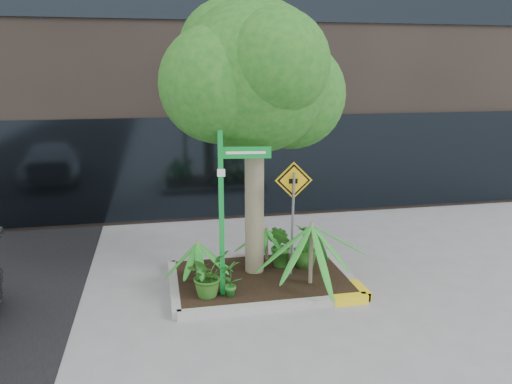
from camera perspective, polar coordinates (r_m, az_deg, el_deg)
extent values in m
plane|color=gray|center=(9.09, -0.23, -11.27)|extent=(80.00, 80.00, 0.00)
cube|color=#9E9E99|center=(10.35, -0.66, -7.57)|extent=(3.20, 0.15, 0.15)
cube|color=#9E9E99|center=(8.39, 2.24, -12.97)|extent=(3.20, 0.15, 0.15)
cube|color=#9E9E99|center=(9.19, -9.35, -10.66)|extent=(0.15, 2.20, 0.15)
cube|color=#9E9E99|center=(9.79, 9.94, -9.09)|extent=(0.15, 2.20, 0.15)
cube|color=yellow|center=(8.76, 10.71, -11.99)|extent=(0.60, 0.17, 0.15)
cube|color=black|center=(9.34, 0.63, -9.74)|extent=(3.05, 2.05, 0.06)
cylinder|color=gray|center=(9.09, -0.19, -0.24)|extent=(0.35, 0.35, 3.29)
cylinder|color=gray|center=(8.90, 0.50, 7.35)|extent=(0.62, 0.18, 1.07)
sphere|color=#195919|center=(8.82, -0.20, 13.01)|extent=(2.63, 2.63, 2.63)
sphere|color=#195919|center=(9.32, 4.12, 11.00)|extent=(1.97, 1.97, 1.97)
sphere|color=#195919|center=(8.50, -4.36, 12.19)|extent=(1.97, 1.97, 1.97)
sphere|color=#195919|center=(8.22, 2.27, 14.46)|extent=(1.75, 1.75, 1.75)
sphere|color=#195919|center=(9.30, -2.95, 15.74)|extent=(1.86, 1.86, 1.86)
cylinder|color=gray|center=(8.89, 6.30, -6.88)|extent=(0.07, 0.07, 1.15)
cylinder|color=gray|center=(8.98, -6.64, -7.88)|extent=(0.07, 0.07, 0.80)
cylinder|color=gray|center=(10.00, 1.21, -5.88)|extent=(0.07, 0.07, 0.66)
imported|color=#2A601B|center=(8.48, -5.60, -9.34)|extent=(0.97, 0.97, 0.76)
imported|color=#2C671E|center=(9.65, 5.65, -6.14)|extent=(0.58, 0.58, 0.84)
imported|color=#226B21|center=(8.44, -2.93, -9.76)|extent=(0.48, 0.48, 0.66)
imported|color=#286A1E|center=(9.58, 2.92, -6.20)|extent=(0.54, 0.54, 0.85)
cube|color=#0D972F|center=(8.19, -3.96, -3.14)|extent=(0.09, 0.09, 2.94)
cube|color=#0D972F|center=(7.94, -1.20, 4.53)|extent=(0.81, 0.14, 0.19)
cube|color=#0D972F|center=(8.30, -4.09, 6.38)|extent=(0.14, 0.81, 0.19)
cube|color=white|center=(7.93, -1.18, 4.51)|extent=(0.62, 0.09, 0.04)
cube|color=white|center=(8.30, -4.20, 6.37)|extent=(0.09, 0.62, 0.04)
cube|color=white|center=(7.95, -4.00, 2.20)|extent=(0.13, 0.02, 0.13)
cylinder|color=slate|center=(8.98, 4.18, -3.82)|extent=(0.07, 0.23, 1.97)
cube|color=#E5B00B|center=(8.74, 4.32, 1.34)|extent=(0.66, 0.09, 0.66)
cube|color=black|center=(8.73, 4.34, 1.33)|extent=(0.59, 0.07, 0.59)
cube|color=#E5B00B|center=(8.72, 4.35, 1.32)|extent=(0.50, 0.06, 0.50)
cube|color=black|center=(8.72, 4.29, 1.24)|extent=(0.16, 0.02, 0.09)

